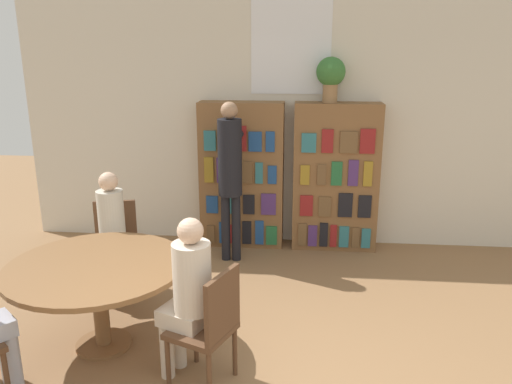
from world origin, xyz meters
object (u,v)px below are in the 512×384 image
Objects in this scene: flower_vase at (331,75)px; seated_reader_left at (112,230)px; reading_table at (98,276)px; chair_left_side at (116,242)px; chair_far_side at (210,323)px; bookshelf_left at (242,175)px; seated_reader_right at (188,290)px; bookshelf_right at (336,178)px; librarian_standing at (230,168)px.

flower_vase is 2.86m from seated_reader_left.
chair_left_side is (-0.24, 1.00, -0.13)m from reading_table.
reading_table is 1.04m from chair_far_side.
seated_reader_left is (-1.04, -1.48, -0.18)m from bookshelf_left.
chair_left_side is 0.72× the size of seated_reader_left.
flower_vase reaches higher than chair_left_side.
flower_vase is 3.23m from chair_far_side.
chair_far_side reaches higher than reading_table.
chair_far_side is at bearing -90.00° from seated_reader_right.
bookshelf_right is 1.96× the size of chair_far_side.
seated_reader_left is 1.00× the size of seated_reader_right.
seated_reader_right is 0.69× the size of librarian_standing.
bookshelf_right is 1.41× the size of seated_reader_left.
seated_reader_right is at bearing -22.45° from reading_table.
chair_far_side is at bearing -22.45° from reading_table.
bookshelf_right reaches higher than chair_left_side.
seated_reader_right is at bearing 117.07° from seated_reader_left.
bookshelf_right is at bearing -162.81° from chair_left_side.
librarian_standing is at bearing -156.72° from bookshelf_right.
bookshelf_left is 1.10m from bookshelf_right.
seated_reader_right reaches higher than chair_left_side.
chair_far_side is at bearing -110.28° from bookshelf_right.
chair_far_side is at bearing 119.86° from seated_reader_left.
seated_reader_left is (-2.04, -1.48, -1.34)m from flower_vase.
seated_reader_right reaches higher than reading_table.
reading_table is at bearing -130.23° from bookshelf_right.
flower_vase is 0.41× the size of seated_reader_right.
chair_left_side is at bearing -149.26° from bookshelf_right.
seated_reader_right reaches higher than chair_far_side.
bookshelf_right is 0.97× the size of librarian_standing.
chair_left_side is (-1.08, -1.30, -0.37)m from bookshelf_left.
bookshelf_right is 1.25× the size of reading_table.
librarian_standing is (-0.17, 2.19, 0.58)m from chair_far_side.
bookshelf_right is (1.10, -0.00, -0.00)m from bookshelf_left.
seated_reader_left reaches higher than chair_left_side.
chair_far_side is 0.72× the size of seated_reader_right.
reading_table is at bearing 90.00° from chair_left_side.
chair_left_side is at bearing -90.00° from seated_reader_left.
bookshelf_left reaches higher than seated_reader_left.
reading_table is at bearing -110.16° from bookshelf_left.
bookshelf_right is at bearing 49.77° from reading_table.
seated_reader_right is (0.98, -1.14, 0.01)m from seated_reader_left.
seated_reader_left is (-1.15, 1.21, 0.20)m from chair_far_side.
bookshelf_left is at bearing -138.73° from seated_reader_left.
reading_table is (-1.94, -2.30, -0.24)m from bookshelf_right.
flower_vase is 0.57× the size of chair_left_side.
reading_table is 0.78× the size of librarian_standing.
seated_reader_right is (-1.06, -2.63, -1.33)m from flower_vase.
flower_vase is 0.28× the size of librarian_standing.
chair_left_side is 1.00× the size of chair_far_side.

